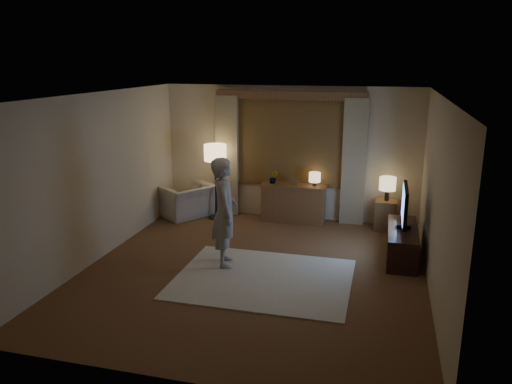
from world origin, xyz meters
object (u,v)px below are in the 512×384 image
(armchair, at_px, (187,200))
(tv_stand, at_px, (402,243))
(side_table, at_px, (385,215))
(sideboard, at_px, (293,204))
(person, at_px, (225,212))

(armchair, bearing_deg, tv_stand, 108.35)
(armchair, distance_m, side_table, 3.90)
(sideboard, bearing_deg, armchair, -174.43)
(side_table, height_order, tv_stand, side_table)
(armchair, relative_size, tv_stand, 0.71)
(sideboard, relative_size, side_table, 2.14)
(person, bearing_deg, sideboard, -35.00)
(armchair, bearing_deg, sideboard, 130.12)
(side_table, bearing_deg, tv_stand, -78.97)
(sideboard, distance_m, person, 2.52)
(tv_stand, bearing_deg, person, -159.69)
(side_table, distance_m, person, 3.38)
(tv_stand, bearing_deg, side_table, 101.03)
(side_table, height_order, person, person)
(sideboard, relative_size, person, 0.72)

